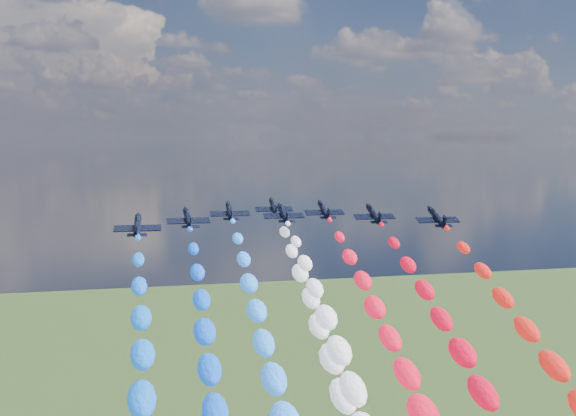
{
  "coord_description": "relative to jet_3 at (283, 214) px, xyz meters",
  "views": [
    {
      "loc": [
        -35.05,
        -155.56,
        118.36
      ],
      "look_at": [
        0.0,
        4.0,
        101.83
      ],
      "focal_mm": 43.46,
      "sensor_mm": 36.0,
      "label": 1
    }
  ],
  "objects": [
    {
      "name": "jet_7",
      "position": [
        33.19,
        -16.09,
        0.0
      ],
      "size": [
        10.62,
        14.01,
        6.94
      ],
      "primitive_type": null,
      "rotation": [
        0.32,
        0.0,
        -0.06
      ],
      "color": "black"
    },
    {
      "name": "trail_2",
      "position": [
        -12.18,
        -53.1,
        -28.98
      ],
      "size": [
        6.35,
        117.18,
        60.76
      ],
      "primitive_type": null,
      "color": "#277AFF"
    },
    {
      "name": "jet_6",
      "position": [
        21.12,
        -6.36,
        0.0
      ],
      "size": [
        10.39,
        13.84,
        6.94
      ],
      "primitive_type": null,
      "rotation": [
        0.32,
        0.0,
        -0.04
      ],
      "color": "black"
    },
    {
      "name": "jet_2",
      "position": [
        -12.18,
        7.62,
        0.0
      ],
      "size": [
        10.51,
        13.92,
        6.94
      ],
      "primitive_type": null,
      "rotation": [
        0.32,
        0.0,
        -0.05
      ],
      "color": "black"
    },
    {
      "name": "jet_1",
      "position": [
        -23.57,
        -5.3,
        0.0
      ],
      "size": [
        10.43,
        13.87,
        6.94
      ],
      "primitive_type": null,
      "rotation": [
        0.32,
        0.0,
        0.04
      ],
      "color": "black"
    },
    {
      "name": "jet_4",
      "position": [
        0.82,
        16.19,
        0.0
      ],
      "size": [
        10.62,
        14.01,
        6.94
      ],
      "primitive_type": null,
      "rotation": [
        0.32,
        0.0,
        -0.06
      ],
      "color": "black"
    },
    {
      "name": "trail_4",
      "position": [
        0.82,
        -44.53,
        -28.98
      ],
      "size": [
        6.35,
        117.18,
        60.76
      ],
      "primitive_type": null,
      "color": "white"
    },
    {
      "name": "jet_3",
      "position": [
        0.0,
        0.0,
        0.0
      ],
      "size": [
        10.05,
        13.6,
        6.94
      ],
      "primitive_type": null,
      "rotation": [
        0.32,
        0.0,
        -0.01
      ],
      "color": "black"
    },
    {
      "name": "jet_5",
      "position": [
        11.8,
        5.26,
        0.0
      ],
      "size": [
        10.26,
        13.75,
        6.94
      ],
      "primitive_type": null,
      "rotation": [
        0.32,
        0.0,
        -0.03
      ],
      "color": "black"
    },
    {
      "name": "trail_5",
      "position": [
        11.8,
        -55.46,
        -28.98
      ],
      "size": [
        6.35,
        117.18,
        60.76
      ],
      "primitive_type": null,
      "color": "red"
    },
    {
      "name": "jet_0",
      "position": [
        -34.99,
        -16.37,
        0.0
      ],
      "size": [
        10.42,
        13.86,
        6.94
      ],
      "primitive_type": null,
      "rotation": [
        0.32,
        0.0,
        -0.04
      ],
      "color": "black"
    }
  ]
}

